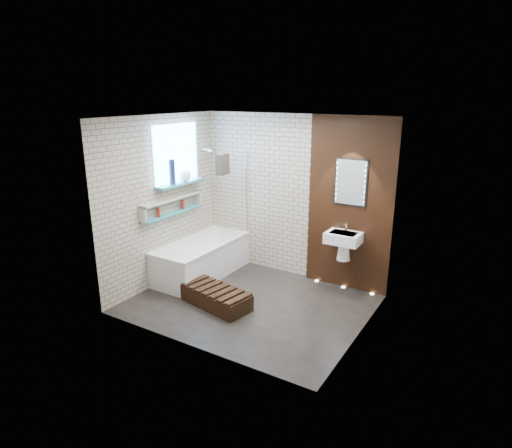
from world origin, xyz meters
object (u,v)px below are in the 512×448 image
Objects in this scene: led_mirror at (351,182)px; walnut_step at (216,298)px; washbasin at (343,242)px; bathtub at (202,258)px; bath_screen at (234,197)px.

led_mirror reaches higher than walnut_step.
led_mirror is (0.00, 0.16, 0.86)m from washbasin.
led_mirror reaches higher than washbasin.
walnut_step is (-1.34, -1.53, -1.54)m from led_mirror.
bathtub reaches higher than walnut_step.
washbasin is 0.88m from led_mirror.
bath_screen is 2.41× the size of washbasin.
bathtub is 2.49× the size of led_mirror.
led_mirror is 0.68× the size of walnut_step.
washbasin is at bearing -90.00° from led_mirror.
led_mirror is (2.17, 0.78, 1.36)m from bathtub.
led_mirror is at bearing 48.91° from walnut_step.
bathtub is at bearing 138.19° from walnut_step.
washbasin reaches higher than bathtub.
washbasin is (2.17, 0.62, 0.50)m from bathtub.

